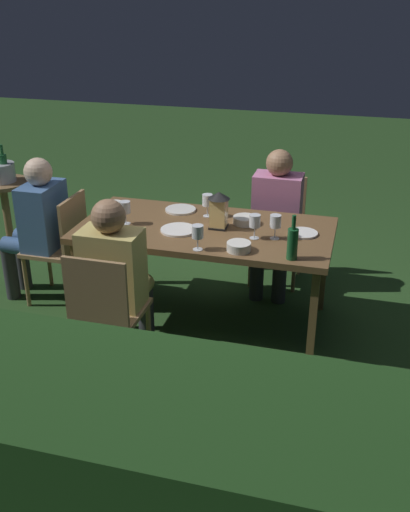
{
  "coord_description": "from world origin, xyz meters",
  "views": [
    {
      "loc": [
        -1.03,
        3.75,
        2.31
      ],
      "look_at": [
        0.0,
        0.0,
        0.52
      ],
      "focal_mm": 41.65,
      "sensor_mm": 36.0,
      "label": 1
    }
  ],
  "objects_px": {
    "plate_b": "(181,210)",
    "ice_bucket": "(0,171)",
    "chair_side_right_b": "(106,309)",
    "green_bottle_on_table": "(292,243)",
    "bowl_bread": "(239,246)",
    "side_table": "(5,205)",
    "person_in_mustard": "(117,273)",
    "wine_glass_a": "(255,222)",
    "wine_glass_c": "(275,222)",
    "dining_table": "(205,235)",
    "person_in_pink": "(276,215)",
    "chair_head_far": "(62,243)",
    "bowl_olives": "(115,205)",
    "plate_a": "(303,233)",
    "chair_side_left_a": "(278,224)",
    "plate_c": "(179,230)",
    "person_in_blue": "(37,223)",
    "wine_glass_b": "(125,208)",
    "bowl_salad": "(245,220)",
    "wine_glass_d": "(198,233)",
    "wine_glass_e": "(207,201)",
    "lantern_centerpiece": "(219,208)"
  },
  "relations": [
    {
      "from": "person_in_mustard",
      "to": "wine_glass_b",
      "type": "bearing_deg",
      "value": -74.04
    },
    {
      "from": "chair_side_right_b",
      "to": "wine_glass_a",
      "type": "distance_m",
      "value": 1.14
    },
    {
      "from": "lantern_centerpiece",
      "to": "plate_a",
      "type": "distance_m",
      "value": 0.6
    },
    {
      "from": "plate_a",
      "to": "wine_glass_e",
      "type": "bearing_deg",
      "value": -12.55
    },
    {
      "from": "dining_table",
      "to": "green_bottle_on_table",
      "type": "bearing_deg",
      "value": 151.34
    },
    {
      "from": "lantern_centerpiece",
      "to": "side_table",
      "type": "height_order",
      "value": "lantern_centerpiece"
    },
    {
      "from": "chair_side_right_b",
      "to": "green_bottle_on_table",
      "type": "xyz_separation_m",
      "value": [
        -1.06,
        -0.48,
        0.36
      ]
    },
    {
      "from": "chair_side_right_b",
      "to": "plate_a",
      "type": "height_order",
      "value": "chair_side_right_b"
    },
    {
      "from": "chair_side_right_b",
      "to": "ice_bucket",
      "type": "bearing_deg",
      "value": -43.12
    },
    {
      "from": "wine_glass_d",
      "to": "bowl_bread",
      "type": "distance_m",
      "value": 0.28
    },
    {
      "from": "ice_bucket",
      "to": "wine_glass_b",
      "type": "bearing_deg",
      "value": 151.12
    },
    {
      "from": "person_in_blue",
      "to": "bowl_olives",
      "type": "xyz_separation_m",
      "value": [
        -0.58,
        -0.17,
        0.13
      ]
    },
    {
      "from": "green_bottle_on_table",
      "to": "bowl_olives",
      "type": "bearing_deg",
      "value": -20.65
    },
    {
      "from": "wine_glass_b",
      "to": "wine_glass_e",
      "type": "relative_size",
      "value": 1.0
    },
    {
      "from": "plate_b",
      "to": "bowl_salad",
      "type": "height_order",
      "value": "bowl_salad"
    },
    {
      "from": "chair_side_right_b",
      "to": "person_in_mustard",
      "type": "bearing_deg",
      "value": -90.0
    },
    {
      "from": "bowl_bread",
      "to": "side_table",
      "type": "bearing_deg",
      "value": -24.45
    },
    {
      "from": "plate_a",
      "to": "bowl_olives",
      "type": "height_order",
      "value": "bowl_olives"
    },
    {
      "from": "dining_table",
      "to": "person_in_pink",
      "type": "bearing_deg",
      "value": -121.94
    },
    {
      "from": "plate_b",
      "to": "bowl_bread",
      "type": "relative_size",
      "value": 1.47
    },
    {
      "from": "green_bottle_on_table",
      "to": "chair_side_left_a",
      "type": "bearing_deg",
      "value": -77.91
    },
    {
      "from": "chair_side_left_a",
      "to": "wine_glass_a",
      "type": "xyz_separation_m",
      "value": [
        0.03,
        0.94,
        0.37
      ]
    },
    {
      "from": "plate_b",
      "to": "person_in_pink",
      "type": "bearing_deg",
      "value": -151.48
    },
    {
      "from": "dining_table",
      "to": "side_table",
      "type": "distance_m",
      "value": 2.3
    },
    {
      "from": "chair_head_far",
      "to": "person_in_mustard",
      "type": "distance_m",
      "value": 0.99
    },
    {
      "from": "dining_table",
      "to": "chair_head_far",
      "type": "distance_m",
      "value": 1.16
    },
    {
      "from": "green_bottle_on_table",
      "to": "bowl_salad",
      "type": "bearing_deg",
      "value": -51.43
    },
    {
      "from": "chair_side_right_b",
      "to": "bowl_bread",
      "type": "relative_size",
      "value": 5.55
    },
    {
      "from": "wine_glass_d",
      "to": "chair_side_left_a",
      "type": "bearing_deg",
      "value": -105.82
    },
    {
      "from": "chair_side_left_a",
      "to": "plate_c",
      "type": "bearing_deg",
      "value": 59.33
    },
    {
      "from": "person_in_pink",
      "to": "bowl_salad",
      "type": "height_order",
      "value": "person_in_pink"
    },
    {
      "from": "bowl_olives",
      "to": "side_table",
      "type": "bearing_deg",
      "value": -23.99
    },
    {
      "from": "chair_side_right_b",
      "to": "wine_glass_b",
      "type": "height_order",
      "value": "wine_glass_b"
    },
    {
      "from": "wine_glass_c",
      "to": "bowl_bread",
      "type": "xyz_separation_m",
      "value": [
        0.19,
        0.26,
        -0.09
      ]
    },
    {
      "from": "dining_table",
      "to": "green_bottle_on_table",
      "type": "relative_size",
      "value": 6.17
    },
    {
      "from": "person_in_mustard",
      "to": "bowl_olives",
      "type": "relative_size",
      "value": 9.13
    },
    {
      "from": "person_in_pink",
      "to": "wine_glass_c",
      "type": "distance_m",
      "value": 0.76
    },
    {
      "from": "dining_table",
      "to": "green_bottle_on_table",
      "type": "height_order",
      "value": "green_bottle_on_table"
    },
    {
      "from": "plate_c",
      "to": "bowl_olives",
      "type": "relative_size",
      "value": 2.01
    },
    {
      "from": "wine_glass_d",
      "to": "person_in_blue",
      "type": "bearing_deg",
      "value": -15.32
    },
    {
      "from": "person_in_pink",
      "to": "wine_glass_b",
      "type": "height_order",
      "value": "person_in_pink"
    },
    {
      "from": "chair_head_far",
      "to": "wine_glass_a",
      "type": "relative_size",
      "value": 5.15
    },
    {
      "from": "side_table",
      "to": "wine_glass_c",
      "type": "bearing_deg",
      "value": 162.03
    },
    {
      "from": "wine_glass_b",
      "to": "bowl_bread",
      "type": "bearing_deg",
      "value": 164.35
    },
    {
      "from": "person_in_pink",
      "to": "bowl_bread",
      "type": "bearing_deg",
      "value": 84.89
    },
    {
      "from": "lantern_centerpiece",
      "to": "wine_glass_c",
      "type": "bearing_deg",
      "value": 167.6
    },
    {
      "from": "bowl_olives",
      "to": "wine_glass_e",
      "type": "bearing_deg",
      "value": -176.38
    },
    {
      "from": "plate_b",
      "to": "ice_bucket",
      "type": "bearing_deg",
      "value": -15.2
    },
    {
      "from": "person_in_blue",
      "to": "side_table",
      "type": "height_order",
      "value": "person_in_blue"
    },
    {
      "from": "chair_head_far",
      "to": "side_table",
      "type": "xyz_separation_m",
      "value": [
        1.0,
        -0.79,
        -0.05
      ]
    }
  ]
}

